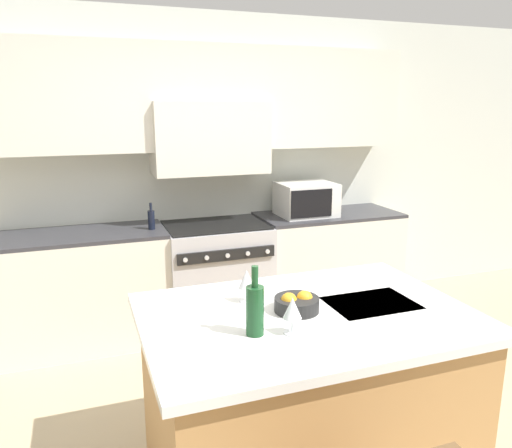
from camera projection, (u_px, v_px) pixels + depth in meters
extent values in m
cube|color=silver|center=(204.00, 170.00, 4.49)|extent=(10.00, 0.06, 2.70)
cube|color=silver|center=(208.00, 98.00, 4.16)|extent=(3.51, 0.34, 0.85)
cube|color=silver|center=(210.00, 138.00, 4.21)|extent=(0.97, 0.40, 0.60)
cube|color=silver|center=(84.00, 291.00, 4.02)|extent=(1.32, 0.62, 0.91)
cube|color=#333338|center=(80.00, 235.00, 3.91)|extent=(1.32, 0.62, 0.03)
cube|color=silver|center=(327.00, 263.00, 4.74)|extent=(1.32, 0.62, 0.91)
cube|color=#333338|center=(329.00, 215.00, 4.63)|extent=(1.32, 0.62, 0.03)
cube|color=#B7B7BC|center=(216.00, 276.00, 4.36)|extent=(0.88, 0.66, 0.92)
cube|color=black|center=(215.00, 225.00, 4.26)|extent=(0.84, 0.61, 0.01)
cube|color=black|center=(227.00, 255.00, 3.98)|extent=(0.81, 0.02, 0.09)
cylinder|color=silver|center=(185.00, 260.00, 3.86)|extent=(0.04, 0.02, 0.04)
cylinder|color=silver|center=(207.00, 258.00, 3.91)|extent=(0.04, 0.02, 0.04)
cylinder|color=silver|center=(227.00, 255.00, 3.97)|extent=(0.04, 0.02, 0.04)
cylinder|color=silver|center=(248.00, 253.00, 4.03)|extent=(0.04, 0.02, 0.04)
cylinder|color=silver|center=(267.00, 251.00, 4.08)|extent=(0.04, 0.02, 0.04)
cube|color=silver|center=(306.00, 199.00, 4.52)|extent=(0.50, 0.41, 0.30)
cube|color=black|center=(312.00, 204.00, 4.31)|extent=(0.39, 0.01, 0.24)
cube|color=#B7844C|center=(305.00, 402.00, 2.53)|extent=(1.50, 1.01, 0.89)
cube|color=white|center=(307.00, 317.00, 2.43)|extent=(1.59, 1.10, 0.04)
cube|color=#2D2D30|center=(371.00, 304.00, 2.54)|extent=(0.44, 0.32, 0.01)
cylinder|color=#B2B2B7|center=(352.00, 290.00, 2.71)|extent=(0.02, 0.02, 0.00)
cylinder|color=#194723|center=(255.00, 311.00, 2.16)|extent=(0.08, 0.08, 0.22)
cylinder|color=#194723|center=(255.00, 277.00, 2.13)|extent=(0.03, 0.03, 0.09)
cylinder|color=white|center=(292.00, 333.00, 2.20)|extent=(0.07, 0.07, 0.01)
cylinder|color=white|center=(292.00, 325.00, 2.19)|extent=(0.01, 0.01, 0.07)
cone|color=white|center=(292.00, 308.00, 2.17)|extent=(0.08, 0.08, 0.09)
cylinder|color=white|center=(247.00, 301.00, 2.55)|extent=(0.07, 0.07, 0.01)
cylinder|color=white|center=(247.00, 294.00, 2.55)|extent=(0.01, 0.01, 0.07)
cone|color=white|center=(247.00, 279.00, 2.53)|extent=(0.08, 0.08, 0.09)
cylinder|color=black|center=(297.00, 304.00, 2.43)|extent=(0.22, 0.22, 0.07)
sphere|color=gold|center=(289.00, 301.00, 2.41)|extent=(0.08, 0.08, 0.08)
sphere|color=gold|center=(305.00, 299.00, 2.44)|extent=(0.08, 0.08, 0.08)
cylinder|color=black|center=(151.00, 220.00, 4.02)|extent=(0.06, 0.06, 0.15)
cylinder|color=black|center=(151.00, 207.00, 4.00)|extent=(0.02, 0.02, 0.07)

